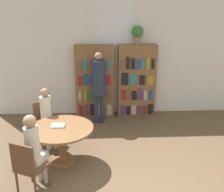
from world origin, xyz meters
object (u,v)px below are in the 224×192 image
at_px(reading_table, 61,134).
at_px(chair_left_side, 45,120).
at_px(bookshelf_right, 137,81).
at_px(librarian_standing, 99,81).
at_px(seated_reader_left, 47,115).
at_px(bookshelf_left, 95,81).
at_px(seated_reader_right, 35,147).
at_px(flower_vase, 138,33).
at_px(chair_near_camera, 28,165).

height_order(reading_table, chair_left_side, chair_left_side).
bearing_deg(bookshelf_right, librarian_standing, -152.76).
xyz_separation_m(reading_table, seated_reader_left, (-0.36, 0.64, 0.10)).
relative_size(bookshelf_left, seated_reader_left, 1.51).
xyz_separation_m(bookshelf_right, librarian_standing, (-0.97, -0.50, 0.16)).
height_order(bookshelf_left, bookshelf_right, same).
distance_m(bookshelf_right, librarian_standing, 1.11).
distance_m(seated_reader_left, librarian_standing, 1.56).
xyz_separation_m(bookshelf_left, seated_reader_left, (-0.93, -1.60, -0.24)).
height_order(seated_reader_left, seated_reader_right, seated_reader_right).
xyz_separation_m(flower_vase, librarian_standing, (-0.96, -0.51, -1.05)).
bearing_deg(chair_left_side, chair_near_camera, 63.00).
bearing_deg(flower_vase, bookshelf_right, -18.21).
relative_size(flower_vase, chair_left_side, 0.51).
bearing_deg(flower_vase, bookshelf_left, -179.76).
bearing_deg(seated_reader_left, chair_left_side, -90.00).
relative_size(chair_near_camera, librarian_standing, 0.51).
xyz_separation_m(chair_near_camera, seated_reader_right, (0.08, 0.17, 0.21)).
bearing_deg(reading_table, flower_vase, 53.75).
distance_m(bookshelf_left, bookshelf_right, 1.09).
distance_m(reading_table, chair_near_camera, 0.92).
distance_m(bookshelf_left, chair_near_camera, 3.24).
xyz_separation_m(bookshelf_left, bookshelf_right, (1.09, -0.00, 0.00)).
relative_size(bookshelf_left, chair_near_camera, 2.09).
bearing_deg(librarian_standing, bookshelf_left, 102.43).
bearing_deg(flower_vase, reading_table, -126.25).
bearing_deg(bookshelf_right, chair_near_camera, -123.65).
bearing_deg(flower_vase, seated_reader_left, -141.26).
height_order(chair_near_camera, chair_left_side, same).
height_order(chair_near_camera, seated_reader_right, seated_reader_right).
bearing_deg(chair_left_side, seated_reader_left, 90.00).
xyz_separation_m(bookshelf_left, seated_reader_right, (-0.88, -2.90, -0.22)).
bearing_deg(bookshelf_left, flower_vase, 0.24).
bearing_deg(chair_left_side, librarian_standing, -169.56).
bearing_deg(bookshelf_left, bookshelf_right, -0.00).
xyz_separation_m(bookshelf_left, flower_vase, (1.07, 0.00, 1.21)).
xyz_separation_m(seated_reader_left, seated_reader_right, (0.05, -1.30, 0.02)).
distance_m(bookshelf_right, flower_vase, 1.21).
xyz_separation_m(bookshelf_left, chair_near_camera, (-0.96, -3.07, -0.43)).
bearing_deg(chair_near_camera, seated_reader_left, 113.68).
height_order(reading_table, chair_near_camera, chair_near_camera).
height_order(bookshelf_right, reading_table, bookshelf_right).
xyz_separation_m(bookshelf_left, chair_left_side, (-1.02, -1.44, -0.43)).
bearing_deg(librarian_standing, bookshelf_right, 27.24).
xyz_separation_m(flower_vase, seated_reader_left, (-2.00, -1.60, -1.46)).
xyz_separation_m(chair_left_side, seated_reader_left, (0.09, -0.16, 0.18)).
distance_m(chair_near_camera, chair_left_side, 1.63).
relative_size(chair_left_side, seated_reader_left, 0.72).
distance_m(reading_table, librarian_standing, 1.93).
height_order(bookshelf_right, chair_near_camera, bookshelf_right).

